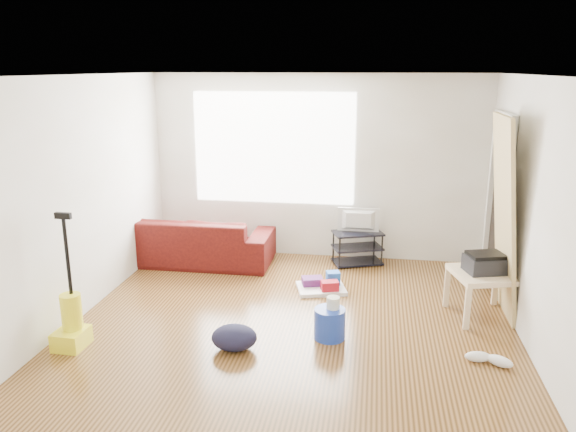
% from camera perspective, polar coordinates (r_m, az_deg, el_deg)
% --- Properties ---
extents(room, '(4.51, 5.01, 2.51)m').
position_cam_1_polar(room, '(5.37, 1.11, 0.66)').
color(room, '#442B12').
rests_on(room, ground).
extents(sofa, '(2.18, 0.85, 0.64)m').
position_cam_1_polar(sofa, '(7.80, -9.69, -4.58)').
color(sofa, black).
rests_on(sofa, ground).
extents(tv_stand, '(0.73, 0.56, 0.44)m').
position_cam_1_polar(tv_stand, '(7.59, 7.06, -3.18)').
color(tv_stand, black).
rests_on(tv_stand, ground).
extents(tv, '(0.55, 0.07, 0.32)m').
position_cam_1_polar(tv, '(7.49, 7.15, -0.47)').
color(tv, black).
rests_on(tv, tv_stand).
extents(side_table, '(0.75, 0.75, 0.50)m').
position_cam_1_polar(side_table, '(6.27, 19.26, -6.06)').
color(side_table, '#D3B586').
rests_on(side_table, ground).
extents(printer, '(0.46, 0.40, 0.21)m').
position_cam_1_polar(printer, '(6.21, 19.40, -4.51)').
color(printer, black).
rests_on(printer, side_table).
extents(bucket, '(0.39, 0.39, 0.30)m').
position_cam_1_polar(bucket, '(5.65, 4.22, -12.23)').
color(bucket, '#1A38AC').
rests_on(bucket, ground).
extents(toilet_paper, '(0.13, 0.13, 0.12)m').
position_cam_1_polar(toilet_paper, '(5.58, 4.57, -10.21)').
color(toilet_paper, silver).
rests_on(toilet_paper, bucket).
extents(cleaning_tray, '(0.65, 0.58, 0.20)m').
position_cam_1_polar(cleaning_tray, '(6.74, 3.52, -7.01)').
color(cleaning_tray, white).
rests_on(cleaning_tray, ground).
extents(backpack, '(0.46, 0.38, 0.24)m').
position_cam_1_polar(backpack, '(5.46, -5.45, -13.30)').
color(backpack, '#181833').
rests_on(backpack, ground).
extents(sneakers, '(0.43, 0.22, 0.10)m').
position_cam_1_polar(sneakers, '(5.47, 19.72, -13.51)').
color(sneakers, white).
rests_on(sneakers, ground).
extents(vacuum, '(0.28, 0.32, 1.30)m').
position_cam_1_polar(vacuum, '(5.76, -21.16, -10.06)').
color(vacuum, yellow).
rests_on(vacuum, ground).
extents(door_panel, '(0.26, 0.85, 2.11)m').
position_cam_1_polar(door_panel, '(6.60, 20.27, -9.03)').
color(door_panel, tan).
rests_on(door_panel, ground).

